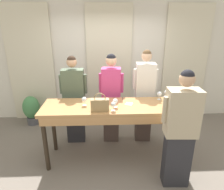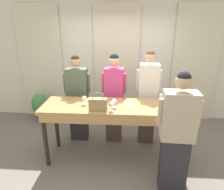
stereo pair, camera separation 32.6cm
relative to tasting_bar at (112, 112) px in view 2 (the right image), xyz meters
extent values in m
plane|color=#70665B|center=(0.00, 0.02, -0.90)|extent=(18.00, 18.00, 0.00)
cube|color=silver|center=(0.00, 1.76, 0.50)|extent=(12.00, 0.06, 2.80)
cube|color=beige|center=(-1.82, 1.69, 0.45)|extent=(1.04, 0.03, 2.69)
cube|color=beige|center=(0.00, 1.69, 0.45)|extent=(1.04, 0.03, 2.69)
cube|color=beige|center=(1.82, 1.69, 0.45)|extent=(1.04, 0.03, 2.69)
cube|color=#B27F4C|center=(0.00, 0.02, 0.09)|extent=(2.28, 0.70, 0.06)
cube|color=#B27F4C|center=(0.00, -0.31, 0.00)|extent=(2.18, 0.03, 0.12)
cylinder|color=#2D2319|center=(-1.06, -0.25, -0.42)|extent=(0.07, 0.07, 0.96)
cylinder|color=#2D2319|center=(1.06, -0.25, -0.42)|extent=(0.07, 0.07, 0.96)
cylinder|color=#2D2319|center=(-1.06, 0.30, -0.42)|extent=(0.07, 0.07, 0.96)
cylinder|color=#2D2319|center=(1.06, 0.30, -0.42)|extent=(0.07, 0.07, 0.96)
cylinder|color=black|center=(0.82, -0.20, 0.22)|extent=(0.08, 0.08, 0.22)
cone|color=black|center=(0.82, -0.20, 0.35)|extent=(0.08, 0.08, 0.04)
cylinder|color=black|center=(0.82, -0.20, 0.42)|extent=(0.03, 0.03, 0.08)
cylinder|color=beige|center=(0.82, -0.20, 0.21)|extent=(0.08, 0.08, 0.09)
cube|color=#997A4C|center=(-0.19, -0.20, 0.21)|extent=(0.27, 0.11, 0.19)
torus|color=#997A4C|center=(-0.19, -0.20, 0.32)|extent=(0.18, 0.01, 0.18)
cylinder|color=white|center=(0.98, 0.32, 0.12)|extent=(0.07, 0.07, 0.00)
cylinder|color=white|center=(0.98, 0.32, 0.15)|extent=(0.01, 0.01, 0.06)
sphere|color=white|center=(0.98, 0.32, 0.22)|extent=(0.08, 0.08, 0.08)
cylinder|color=white|center=(0.05, -0.06, 0.12)|extent=(0.07, 0.07, 0.00)
cylinder|color=white|center=(0.05, -0.06, 0.15)|extent=(0.01, 0.01, 0.06)
sphere|color=white|center=(0.05, -0.06, 0.22)|extent=(0.08, 0.08, 0.08)
cylinder|color=white|center=(0.01, -0.19, 0.12)|extent=(0.07, 0.07, 0.00)
cylinder|color=white|center=(0.01, -0.19, 0.15)|extent=(0.01, 0.01, 0.06)
sphere|color=white|center=(0.01, -0.19, 0.22)|extent=(0.08, 0.08, 0.08)
cylinder|color=white|center=(0.83, 0.24, 0.12)|extent=(0.07, 0.07, 0.00)
cylinder|color=white|center=(0.83, 0.24, 0.15)|extent=(0.01, 0.01, 0.06)
sphere|color=white|center=(0.83, 0.24, 0.22)|extent=(0.08, 0.08, 0.08)
cylinder|color=white|center=(-0.45, 0.04, 0.12)|extent=(0.07, 0.07, 0.00)
cylinder|color=white|center=(-0.45, 0.04, 0.15)|extent=(0.01, 0.01, 0.06)
sphere|color=white|center=(-0.45, 0.04, 0.22)|extent=(0.08, 0.08, 0.08)
cylinder|color=white|center=(0.89, -0.12, 0.12)|extent=(0.07, 0.07, 0.00)
cylinder|color=white|center=(0.89, -0.12, 0.15)|extent=(0.01, 0.01, 0.06)
sphere|color=white|center=(0.89, -0.12, 0.22)|extent=(0.08, 0.08, 0.08)
cube|color=white|center=(0.28, 0.06, 0.12)|extent=(0.15, 0.15, 0.00)
cylinder|color=black|center=(0.20, 0.30, 0.12)|extent=(0.02, 0.13, 0.01)
cube|color=#28282D|center=(-0.70, 0.61, -0.48)|extent=(0.34, 0.19, 0.83)
cube|color=#4C5B47|center=(-0.70, 0.61, 0.26)|extent=(0.40, 0.23, 0.66)
sphere|color=tan|center=(-0.70, 0.61, 0.72)|extent=(0.19, 0.19, 0.19)
sphere|color=#332319|center=(-0.70, 0.61, 0.75)|extent=(0.17, 0.17, 0.17)
cylinder|color=#4C5B47|center=(-0.48, 0.61, 0.31)|extent=(0.07, 0.07, 0.36)
cylinder|color=#4C5B47|center=(-0.92, 0.61, 0.31)|extent=(0.07, 0.07, 0.36)
cube|color=#473833|center=(0.01, 0.61, -0.48)|extent=(0.31, 0.22, 0.84)
cube|color=#C63D7A|center=(0.01, 0.61, 0.27)|extent=(0.37, 0.26, 0.66)
sphere|color=#DBAD89|center=(0.01, 0.61, 0.74)|extent=(0.20, 0.20, 0.20)
sphere|color=black|center=(0.01, 0.61, 0.77)|extent=(0.18, 0.18, 0.18)
cylinder|color=#C63D7A|center=(0.20, 0.59, 0.32)|extent=(0.07, 0.07, 0.36)
cylinder|color=#C63D7A|center=(-0.19, 0.62, 0.32)|extent=(0.07, 0.07, 0.36)
cube|color=#473833|center=(0.65, 0.61, -0.46)|extent=(0.31, 0.24, 0.88)
cube|color=silver|center=(0.65, 0.61, 0.33)|extent=(0.37, 0.29, 0.70)
sphere|color=#DBAD89|center=(0.65, 0.61, 0.82)|extent=(0.19, 0.19, 0.19)
sphere|color=brown|center=(0.65, 0.61, 0.85)|extent=(0.17, 0.17, 0.17)
cylinder|color=silver|center=(0.84, 0.59, 0.39)|extent=(0.07, 0.07, 0.38)
cylinder|color=silver|center=(0.45, 0.62, 0.39)|extent=(0.07, 0.07, 0.38)
cube|color=#28282D|center=(0.91, -0.62, -0.48)|extent=(0.38, 0.23, 0.83)
cube|color=tan|center=(0.91, -0.62, 0.26)|extent=(0.44, 0.27, 0.66)
sphere|color=tan|center=(0.91, -0.62, 0.72)|extent=(0.20, 0.20, 0.20)
sphere|color=black|center=(0.91, -0.62, 0.76)|extent=(0.18, 0.18, 0.18)
cylinder|color=tan|center=(0.67, -0.61, 0.31)|extent=(0.07, 0.07, 0.36)
cylinder|color=tan|center=(1.14, -0.63, 0.31)|extent=(0.07, 0.07, 0.36)
cylinder|color=#4C4C51|center=(-1.83, 1.36, -0.81)|extent=(0.25, 0.25, 0.18)
ellipsoid|color=#47844C|center=(-1.83, 1.36, -0.47)|extent=(0.38, 0.38, 0.54)
camera|label=1|loc=(-0.13, -2.97, 1.39)|focal=32.00mm
camera|label=2|loc=(0.20, -2.97, 1.39)|focal=32.00mm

